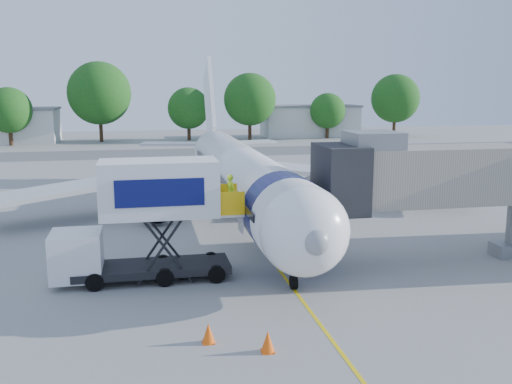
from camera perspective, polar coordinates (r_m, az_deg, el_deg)
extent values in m
plane|color=gray|center=(34.16, -0.37, -4.22)|extent=(160.00, 160.00, 0.00)
cube|color=yellow|center=(34.15, -0.37, -4.21)|extent=(0.15, 70.00, 0.01)
cube|color=#59595B|center=(75.18, -6.47, 3.94)|extent=(120.00, 10.00, 0.01)
cylinder|color=white|center=(36.42, -1.27, 1.55)|extent=(3.70, 28.00, 3.70)
sphere|color=white|center=(23.04, 4.83, -3.91)|extent=(3.70, 3.70, 3.70)
sphere|color=gray|center=(21.61, 5.97, -4.93)|extent=(1.10, 1.10, 1.10)
cone|color=white|center=(53.09, -4.48, 4.42)|extent=(3.70, 6.00, 3.70)
cube|color=white|center=(53.79, -4.68, 8.98)|extent=(0.35, 7.26, 8.29)
cube|color=#BABDBF|center=(42.29, 9.99, 1.71)|extent=(16.17, 9.32, 1.42)
cube|color=#BABDBF|center=(39.54, -15.13, 0.88)|extent=(16.17, 9.32, 1.42)
cylinder|color=#999BA0|center=(39.45, 6.25, -0.31)|extent=(2.10, 3.60, 2.10)
cylinder|color=#999BA0|center=(37.67, -9.93, -0.93)|extent=(2.10, 3.60, 2.10)
cube|color=black|center=(22.65, 5.06, -3.00)|extent=(2.60, 1.39, 0.81)
cylinder|color=#0B1050|center=(25.85, 2.99, -2.27)|extent=(3.73, 2.00, 3.73)
cylinder|color=silver|center=(25.07, 3.79, -8.05)|extent=(0.16, 0.16, 1.50)
cylinder|color=black|center=(25.21, 3.78, -8.97)|extent=(0.25, 0.64, 0.64)
cylinder|color=black|center=(40.29, 1.64, -1.25)|extent=(0.35, 0.90, 0.90)
cylinder|color=black|center=(39.47, -5.74, -1.55)|extent=(0.35, 0.90, 0.90)
cube|color=#9B9585|center=(29.96, 19.47, 1.65)|extent=(13.60, 2.60, 2.80)
cube|color=black|center=(27.36, 8.40, 1.34)|extent=(2.00, 3.20, 3.20)
cube|color=slate|center=(27.71, 11.64, 5.11)|extent=(2.40, 2.40, 0.80)
cylinder|color=black|center=(32.18, 23.02, -5.39)|extent=(0.30, 0.70, 0.70)
cube|color=black|center=(26.71, -10.29, -7.46)|extent=(7.00, 2.30, 0.35)
cube|color=white|center=(26.65, -17.49, -6.04)|extent=(2.20, 2.20, 2.10)
cube|color=black|center=(26.53, -17.55, -5.11)|extent=(1.90, 2.10, 0.70)
cube|color=white|center=(25.82, -9.67, 0.40)|extent=(5.20, 2.40, 2.50)
cube|color=#0B1050|center=(24.62, -9.59, -0.10)|extent=(3.80, 0.04, 1.20)
cube|color=silver|center=(26.32, -2.72, -1.92)|extent=(1.10, 2.20, 0.10)
cube|color=yellow|center=(25.19, -2.38, -1.21)|extent=(1.10, 0.06, 1.10)
cube|color=yellow|center=(27.23, -3.06, -0.32)|extent=(1.10, 0.06, 1.10)
cylinder|color=black|center=(25.94, -3.97, -8.21)|extent=(0.80, 0.25, 0.80)
cylinder|color=black|center=(27.92, -4.53, -6.83)|extent=(0.80, 0.25, 0.80)
cylinder|color=black|center=(25.86, -15.84, -8.67)|extent=(0.80, 0.25, 0.80)
cylinder|color=black|center=(27.85, -15.51, -7.25)|extent=(0.80, 0.25, 0.80)
imported|color=#B6ED19|center=(26.16, -2.53, -0.03)|extent=(0.60, 0.71, 1.66)
cube|color=#0B1050|center=(16.49, 15.60, -17.48)|extent=(2.22, 1.98, 0.34)
cylinder|color=black|center=(18.09, 17.73, -17.73)|extent=(0.72, 0.36, 0.68)
cone|color=#F9580D|center=(19.64, 1.19, -14.71)|extent=(0.47, 0.47, 0.75)
cube|color=#F9580D|center=(19.79, 1.18, -15.64)|extent=(0.43, 0.43, 0.04)
cone|color=#F9580D|center=(20.33, -4.78, -13.86)|extent=(0.46, 0.46, 0.73)
cube|color=#F9580D|center=(20.47, -4.76, -14.74)|extent=(0.42, 0.42, 0.04)
cube|color=beige|center=(98.74, 5.39, 7.02)|extent=(16.00, 7.00, 5.00)
cube|color=slate|center=(98.61, 5.42, 8.56)|extent=(16.40, 7.40, 0.30)
cylinder|color=#382314|center=(90.69, -23.32, 5.23)|extent=(0.56, 0.56, 2.97)
sphere|color=#155018|center=(90.47, -23.50, 7.52)|extent=(6.61, 6.61, 6.61)
cylinder|color=#382314|center=(91.86, -15.25, 6.21)|extent=(0.56, 0.56, 4.33)
sphere|color=#155018|center=(91.63, -15.41, 9.51)|extent=(9.61, 9.61, 9.61)
cylinder|color=#382314|center=(91.77, -6.72, 6.08)|extent=(0.56, 0.56, 2.95)
sphere|color=#155018|center=(91.55, -6.77, 8.32)|extent=(6.55, 6.55, 6.55)
cylinder|color=#382314|center=(91.81, -0.62, 6.40)|extent=(0.56, 0.56, 3.74)
sphere|color=#155018|center=(91.58, -0.63, 9.25)|extent=(8.31, 8.31, 8.31)
cylinder|color=#382314|center=(95.46, 7.14, 6.15)|extent=(0.56, 0.56, 2.62)
sphere|color=#155018|center=(95.26, 7.18, 8.06)|extent=(5.82, 5.82, 5.82)
cylinder|color=#382314|center=(102.05, 13.64, 6.53)|extent=(0.56, 0.56, 3.72)
sphere|color=#155018|center=(101.84, 13.76, 9.08)|extent=(8.26, 8.26, 8.26)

